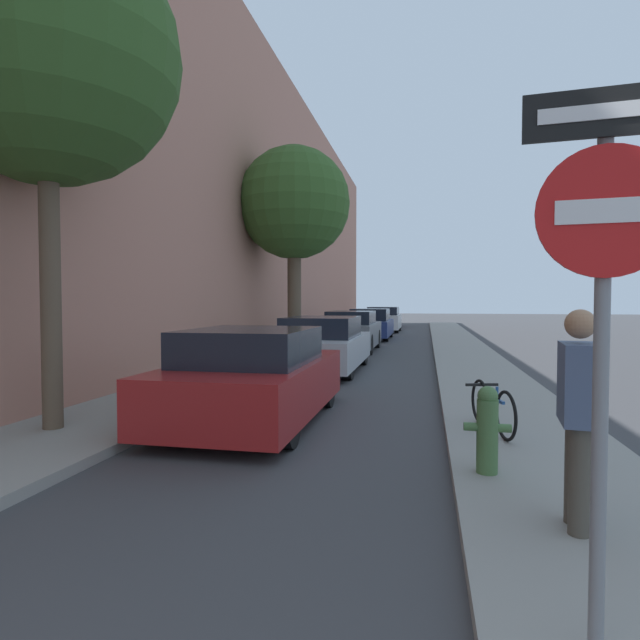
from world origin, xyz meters
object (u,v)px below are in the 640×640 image
object	(u,v)px
parked_car_maroon	(387,318)
pedestrian	(579,408)
parked_car_silver	(323,345)
street_tree_near	(46,52)
parked_car_grey	(352,331)
street_tree_far	(294,204)
bicycle	(492,407)
parked_car_red	(253,378)
traffic_sign_post	(604,286)
parked_car_white	(384,320)
parked_car_navy	(371,325)
fire_hydrant	(487,428)

from	to	relation	value
parked_car_maroon	pedestrian	size ratio (longest dim) A/B	2.80
parked_car_silver	street_tree_near	xyz separation A→B (m)	(-2.23, -7.02, 4.31)
parked_car_grey	street_tree_far	world-z (taller)	street_tree_far
bicycle	parked_car_red	bearing A→B (deg)	159.77
parked_car_maroon	pedestrian	xyz separation A→B (m)	(3.71, -31.78, 0.40)
parked_car_red	parked_car_silver	world-z (taller)	parked_car_silver
parked_car_red	traffic_sign_post	xyz separation A→B (m)	(3.28, -4.65, 1.20)
parked_car_silver	pedestrian	bearing A→B (deg)	-67.51
parked_car_white	traffic_sign_post	size ratio (longest dim) A/B	1.51
parked_car_grey	bicycle	distance (m)	12.00
street_tree_near	bicycle	world-z (taller)	street_tree_near
street_tree_near	parked_car_navy	bearing A→B (deg)	83.04
street_tree_far	bicycle	distance (m)	11.37
street_tree_near	pedestrian	xyz separation A→B (m)	(5.90, -1.85, -3.97)
parked_car_red	parked_car_navy	distance (m)	17.07
street_tree_near	traffic_sign_post	size ratio (longest dim) A/B	2.51
parked_car_white	parked_car_maroon	distance (m)	5.65
parked_car_silver	bicycle	bearing A→B (deg)	-60.55
street_tree_near	street_tree_far	xyz separation A→B (m)	(0.65, 10.18, -0.11)
parked_car_silver	parked_car_grey	bearing A→B (deg)	90.36
parked_car_navy	street_tree_near	bearing A→B (deg)	-96.96
parked_car_navy	pedestrian	distance (m)	20.58
bicycle	parked_car_maroon	bearing A→B (deg)	82.57
parked_car_white	traffic_sign_post	xyz separation A→B (m)	(3.22, -27.60, 1.16)
traffic_sign_post	fire_hydrant	bearing A→B (deg)	100.12
parked_car_maroon	traffic_sign_post	world-z (taller)	traffic_sign_post
parked_car_silver	pedestrian	distance (m)	9.60
parked_car_navy	traffic_sign_post	world-z (taller)	traffic_sign_post
pedestrian	parked_car_white	bearing A→B (deg)	-165.34
parked_car_silver	traffic_sign_post	size ratio (longest dim) A/B	1.72
parked_car_red	parked_car_white	xyz separation A→B (m)	(0.06, 22.95, 0.04)
parked_car_silver	street_tree_near	distance (m)	8.53
fire_hydrant	bicycle	distance (m)	1.70
parked_car_maroon	street_tree_near	bearing A→B (deg)	-94.18
parked_car_grey	street_tree_far	bearing A→B (deg)	-124.01
parked_car_red	parked_car_silver	distance (m)	5.69
street_tree_far	street_tree_near	bearing A→B (deg)	-93.65
fire_hydrant	bicycle	bearing A→B (deg)	81.73
street_tree_near	bicycle	size ratio (longest dim) A/B	4.56
parked_car_silver	parked_car_red	bearing A→B (deg)	-89.14
parked_car_red	parked_car_silver	bearing A→B (deg)	90.86
traffic_sign_post	pedestrian	bearing A→B (deg)	84.09
parked_car_grey	parked_car_navy	distance (m)	5.93
parked_car_red	parked_car_grey	distance (m)	11.15
traffic_sign_post	parked_car_red	bearing A→B (deg)	130.97
street_tree_far	fire_hydrant	xyz separation A→B (m)	(4.75, -10.88, -4.32)
street_tree_near	bicycle	distance (m)	7.32
parked_car_navy	parked_car_maroon	bearing A→B (deg)	90.29
parked_car_grey	bicycle	world-z (taller)	parked_car_grey
parked_car_silver	parked_car_navy	xyz separation A→B (m)	(0.02, 11.38, 0.01)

